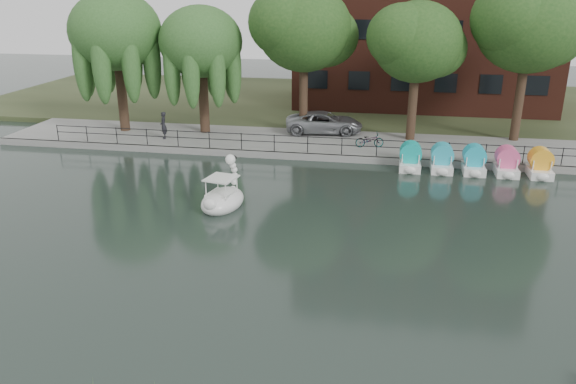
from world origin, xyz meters
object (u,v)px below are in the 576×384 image
(bicycle, at_px, (370,139))
(pedestrian, at_px, (163,123))
(swan_boat, at_px, (223,197))
(minivan, at_px, (324,121))

(bicycle, relative_size, pedestrian, 0.87)
(bicycle, distance_m, swan_boat, 11.87)
(pedestrian, bearing_deg, bicycle, 65.54)
(minivan, distance_m, swan_boat, 13.53)
(minivan, height_order, bicycle, minivan)
(pedestrian, distance_m, swan_boat, 11.99)
(bicycle, distance_m, pedestrian, 13.06)
(pedestrian, xyz_separation_m, swan_boat, (6.81, -9.83, -0.89))
(minivan, xyz_separation_m, swan_boat, (-3.11, -13.15, -0.71))
(bicycle, bearing_deg, minivan, 33.23)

